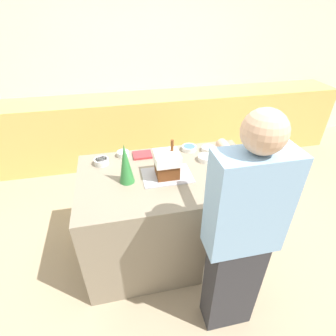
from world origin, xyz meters
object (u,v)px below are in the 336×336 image
object	(u,v)px
cookbook	(142,155)
candy_bowl_front_corner	(189,148)
candy_bowl_near_tray_right	(208,149)
candy_bowl_far_left	(224,154)
candy_bowl_beside_tree	(102,161)
person	(241,237)
candy_bowl_far_right	(171,152)
baking_tray	(167,175)
candy_bowl_near_tray_left	(123,154)
candy_bowl_behind_tray	(206,158)
gingerbread_house	(167,164)
decorative_tree	(126,164)

from	to	relation	value
cookbook	candy_bowl_front_corner	bearing A→B (deg)	1.81
candy_bowl_near_tray_right	cookbook	size ratio (longest dim) A/B	0.76
candy_bowl_front_corner	candy_bowl_far_left	bearing A→B (deg)	-35.60
candy_bowl_beside_tree	person	size ratio (longest dim) A/B	0.07
candy_bowl_far_right	person	xyz separation A→B (m)	(0.21, -1.05, -0.05)
candy_bowl_near_tray_right	candy_bowl_front_corner	distance (m)	0.18
candy_bowl_far_right	candy_bowl_front_corner	size ratio (longest dim) A/B	0.66
candy_bowl_far_left	cookbook	size ratio (longest dim) A/B	0.66
baking_tray	candy_bowl_near_tray_left	size ratio (longest dim) A/B	3.69
candy_bowl_far_right	candy_bowl_beside_tree	bearing A→B (deg)	-177.15
candy_bowl_near_tray_left	cookbook	bearing A→B (deg)	-10.63
candy_bowl_far_left	candy_bowl_beside_tree	bearing A→B (deg)	173.98
cookbook	baking_tray	bearing A→B (deg)	-66.87
candy_bowl_near_tray_right	cookbook	distance (m)	0.63
candy_bowl_beside_tree	candy_bowl_front_corner	distance (m)	0.82
candy_bowl_near_tray_left	candy_bowl_far_right	world-z (taller)	candy_bowl_far_right
candy_bowl_near_tray_left	candy_bowl_far_right	xyz separation A→B (m)	(0.43, -0.07, 0.00)
candy_bowl_behind_tray	person	distance (m)	0.89
candy_bowl_near_tray_right	cookbook	xyz separation A→B (m)	(-0.63, 0.04, -0.01)
candy_bowl_far_right	gingerbread_house	bearing A→B (deg)	-107.40
candy_bowl_near_tray_left	candy_bowl_behind_tray	world-z (taller)	candy_bowl_near_tray_left
baking_tray	person	xyz separation A→B (m)	(0.31, -0.73, -0.02)
gingerbread_house	candy_bowl_far_right	xyz separation A→B (m)	(0.10, 0.33, -0.09)
gingerbread_house	person	distance (m)	0.80
decorative_tree	candy_bowl_near_tray_right	xyz separation A→B (m)	(0.80, 0.33, -0.14)
decorative_tree	candy_bowl_near_tray_right	bearing A→B (deg)	22.43
decorative_tree	candy_bowl_beside_tree	world-z (taller)	decorative_tree
candy_bowl_far_left	candy_bowl_behind_tray	bearing A→B (deg)	-174.60
baking_tray	candy_bowl_far_right	xyz separation A→B (m)	(0.10, 0.33, 0.03)
gingerbread_house	candy_bowl_beside_tree	size ratio (longest dim) A/B	2.35
baking_tray	candy_bowl_far_left	size ratio (longest dim) A/B	3.59
baking_tray	candy_bowl_front_corner	xyz separation A→B (m)	(0.30, 0.38, 0.02)
candy_bowl_front_corner	candy_bowl_far_left	xyz separation A→B (m)	(0.27, -0.20, 0.01)
candy_bowl_behind_tray	candy_bowl_far_left	distance (m)	0.18
gingerbread_house	candy_bowl_near_tray_right	bearing A→B (deg)	34.26
candy_bowl_near_tray_right	candy_bowl_front_corner	world-z (taller)	candy_bowl_near_tray_right
candy_bowl_beside_tree	candy_bowl_far_left	size ratio (longest dim) A/B	1.14
candy_bowl_far_right	cookbook	bearing A→B (deg)	172.28
decorative_tree	person	size ratio (longest dim) A/B	0.19
candy_bowl_beside_tree	gingerbread_house	bearing A→B (deg)	-29.59
decorative_tree	candy_bowl_beside_tree	bearing A→B (deg)	122.93
decorative_tree	candy_bowl_far_left	bearing A→B (deg)	11.99
candy_bowl_far_left	candy_bowl_far_right	bearing A→B (deg)	162.60
decorative_tree	cookbook	world-z (taller)	decorative_tree
candy_bowl_far_right	candy_bowl_near_tray_left	bearing A→B (deg)	171.11
baking_tray	candy_bowl_beside_tree	distance (m)	0.60
baking_tray	candy_bowl_near_tray_left	xyz separation A→B (m)	(-0.33, 0.40, 0.02)
baking_tray	candy_bowl_near_tray_right	bearing A→B (deg)	34.26
candy_bowl_near_tray_left	candy_bowl_beside_tree	distance (m)	0.22
candy_bowl_front_corner	person	size ratio (longest dim) A/B	0.08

